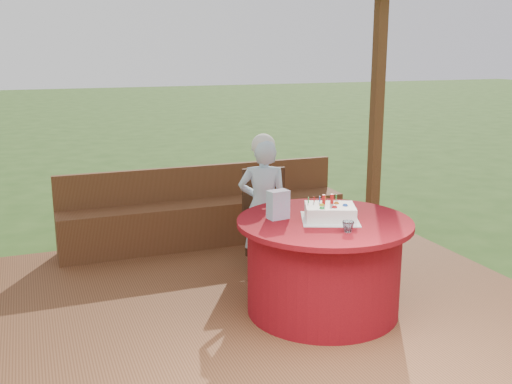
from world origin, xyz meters
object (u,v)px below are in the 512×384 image
at_px(table, 323,265).
at_px(bench, 206,218).
at_px(chair, 267,210).
at_px(elderly_woman, 263,203).
at_px(gift_bag, 278,205).
at_px(birthday_cake, 330,212).
at_px(drinking_glass, 348,227).

bearing_deg(table, bench, 100.74).
height_order(chair, elderly_woman, elderly_woman).
bearing_deg(elderly_woman, chair, 62.83).
xyz_separation_m(bench, chair, (0.42, -0.67, 0.22)).
xyz_separation_m(table, gift_bag, (-0.32, 0.16, 0.47)).
distance_m(bench, table, 1.99).
bearing_deg(birthday_cake, drinking_glass, -95.43).
relative_size(table, chair, 1.52).
relative_size(birthday_cake, drinking_glass, 6.46).
distance_m(table, drinking_glass, 0.53).
bearing_deg(chair, bench, 122.17).
height_order(bench, drinking_glass, drinking_glass).
distance_m(table, gift_bag, 0.59).
height_order(elderly_woman, drinking_glass, elderly_woman).
bearing_deg(drinking_glass, birthday_cake, 84.57).
distance_m(elderly_woman, gift_bag, 0.86).
height_order(bench, table, bench).
bearing_deg(gift_bag, elderly_woman, 67.54).
xyz_separation_m(chair, birthday_cake, (-0.01, -1.30, 0.31)).
bearing_deg(bench, gift_bag, -88.27).
bearing_deg(elderly_woman, gift_bag, -104.01).
relative_size(bench, drinking_glass, 35.28).
height_order(gift_bag, drinking_glass, gift_bag).
xyz_separation_m(bench, table, (0.37, -1.95, 0.11)).
relative_size(gift_bag, drinking_glass, 2.59).
xyz_separation_m(gift_bag, drinking_glass, (0.32, -0.50, -0.07)).
bearing_deg(table, elderly_woman, 96.66).
bearing_deg(chair, elderly_woman, -117.17).
bearing_deg(gift_bag, drinking_glass, -65.25).
relative_size(chair, birthday_cake, 1.59).
relative_size(table, elderly_woman, 1.04).
distance_m(gift_bag, drinking_glass, 0.60).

